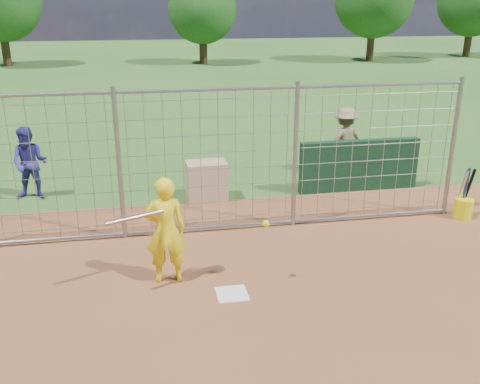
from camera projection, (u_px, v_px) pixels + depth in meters
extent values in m
plane|color=#2D591E|center=(230.00, 287.00, 7.64)|extent=(100.00, 100.00, 0.00)
cube|color=silver|center=(232.00, 294.00, 7.45)|extent=(0.43, 0.43, 0.02)
cube|color=#11381E|center=(359.00, 165.00, 11.36)|extent=(2.60, 0.20, 1.10)
imported|color=yellow|center=(166.00, 230.00, 7.56)|extent=(0.59, 0.39, 1.60)
imported|color=navy|center=(30.00, 164.00, 10.81)|extent=(0.80, 0.67, 1.50)
imported|color=olive|center=(344.00, 141.00, 12.39)|extent=(1.11, 0.77, 1.57)
cube|color=tan|center=(207.00, 181.00, 10.86)|extent=(0.82, 0.59, 0.80)
cylinder|color=silver|center=(136.00, 217.00, 7.17)|extent=(0.82, 0.39, 0.06)
sphere|color=#C9E618|center=(266.00, 224.00, 7.42)|extent=(0.10, 0.10, 0.10)
cylinder|color=yellow|center=(463.00, 208.00, 10.01)|extent=(0.34, 0.34, 0.38)
cylinder|color=silver|center=(462.00, 190.00, 9.92)|extent=(0.11, 0.30, 0.83)
cylinder|color=navy|center=(465.00, 189.00, 9.93)|extent=(0.07, 0.12, 0.85)
cylinder|color=black|center=(468.00, 189.00, 9.94)|extent=(0.12, 0.24, 0.84)
cylinder|color=gray|center=(119.00, 166.00, 8.79)|extent=(0.08, 0.08, 2.60)
cylinder|color=gray|center=(295.00, 157.00, 9.30)|extent=(0.08, 0.08, 2.60)
cylinder|color=gray|center=(452.00, 148.00, 9.82)|extent=(0.08, 0.08, 2.60)
cylinder|color=gray|center=(208.00, 90.00, 8.64)|extent=(9.00, 0.05, 0.05)
cylinder|color=gray|center=(211.00, 227.00, 9.46)|extent=(9.00, 0.05, 0.05)
cube|color=gray|center=(210.00, 164.00, 9.06)|extent=(9.00, 0.02, 2.50)
cylinder|color=#3F2B19|center=(5.00, 45.00, 32.47)|extent=(0.50, 0.50, 2.52)
cylinder|color=#3F2B19|center=(203.00, 46.00, 33.67)|extent=(0.50, 0.50, 2.16)
sphere|color=#26561E|center=(202.00, 9.00, 32.92)|extent=(4.20, 4.20, 4.20)
cylinder|color=#3F2B19|center=(371.00, 41.00, 35.03)|extent=(0.50, 0.50, 2.59)
cylinder|color=#3F2B19|center=(468.00, 39.00, 37.82)|extent=(0.50, 0.50, 2.45)
sphere|color=#26561E|center=(473.00, 1.00, 36.96)|extent=(4.76, 4.76, 4.76)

